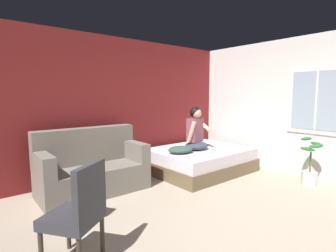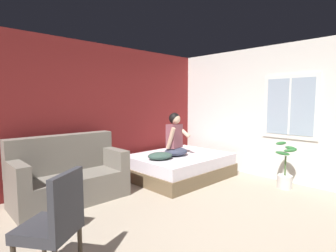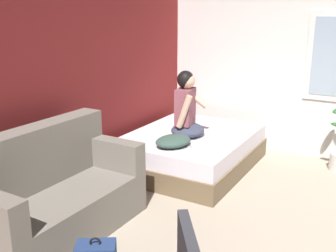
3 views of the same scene
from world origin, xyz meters
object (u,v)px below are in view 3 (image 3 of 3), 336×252
at_px(throw_pillow, 173,141).
at_px(cell_phone, 189,146).
at_px(person_seated, 187,110).
at_px(couch, 54,195).
at_px(bed, 191,150).

relative_size(throw_pillow, cell_phone, 3.33).
distance_m(person_seated, throw_pillow, 0.56).
bearing_deg(couch, cell_phone, -18.63).
relative_size(couch, cell_phone, 11.87).
distance_m(bed, couch, 2.24).
relative_size(person_seated, throw_pillow, 1.82).
relative_size(couch, throw_pillow, 3.56).
bearing_deg(bed, cell_phone, -155.84).
bearing_deg(cell_phone, couch, 29.79).
bearing_deg(person_seated, cell_phone, -148.57).
distance_m(couch, person_seated, 2.16).
bearing_deg(throw_pillow, bed, 5.60).
height_order(bed, cell_phone, cell_phone).
bearing_deg(throw_pillow, person_seated, 8.12).
bearing_deg(throw_pillow, couch, 166.04).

